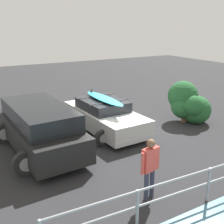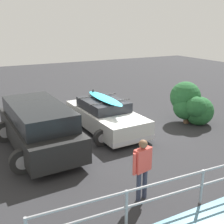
# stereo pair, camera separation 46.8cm
# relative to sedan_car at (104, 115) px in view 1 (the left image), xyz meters

# --- Properties ---
(ground_plane) EXTENTS (44.00, 44.00, 0.02)m
(ground_plane) POSITION_rel_sedan_car_xyz_m (-0.06, 0.50, -0.63)
(ground_plane) COLOR #28282B
(ground_plane) RESTS_ON ground
(sedan_car) EXTENTS (2.54, 4.42, 1.56)m
(sedan_car) POSITION_rel_sedan_car_xyz_m (0.00, 0.00, 0.00)
(sedan_car) COLOR silver
(sedan_car) RESTS_ON ground
(suv_car) EXTENTS (2.76, 4.88, 1.67)m
(suv_car) POSITION_rel_sedan_car_xyz_m (2.93, 0.70, 0.25)
(suv_car) COLOR black
(suv_car) RESTS_ON ground
(person_bystander) EXTENTS (0.62, 0.28, 1.64)m
(person_bystander) POSITION_rel_sedan_car_xyz_m (1.36, 4.89, 0.36)
(person_bystander) COLOR #33384C
(person_bystander) RESTS_ON ground
(bush_near_left) EXTENTS (1.67, 1.89, 1.89)m
(bush_near_left) POSITION_rel_sedan_car_xyz_m (-3.76, 1.01, 0.24)
(bush_near_left) COLOR brown
(bush_near_left) RESTS_ON ground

